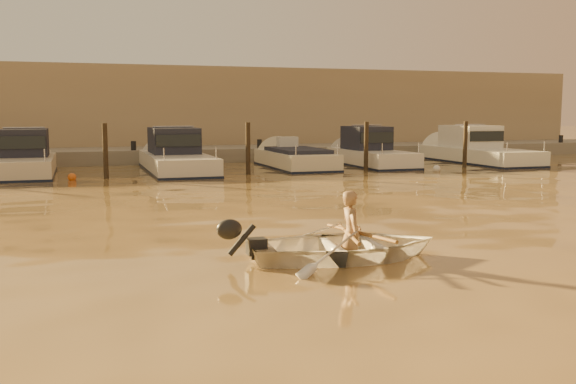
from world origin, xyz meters
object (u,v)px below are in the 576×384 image
object	(u,v)px
moored_boat_2	(176,156)
moored_boat_3	(295,163)
moored_boat_5	(478,149)
waterfront_building	(193,112)
moored_boat_4	(371,152)
dinghy	(345,246)
person	(351,234)
moored_boat_1	(25,159)

from	to	relation	value
moored_boat_2	moored_boat_3	bearing A→B (deg)	0.00
moored_boat_5	waterfront_building	bearing A→B (deg)	136.74
moored_boat_4	waterfront_building	bearing A→B (deg)	119.01
moored_boat_4	moored_boat_5	distance (m)	5.59
moored_boat_3	waterfront_building	distance (m)	11.48
dinghy	moored_boat_4	bearing A→B (deg)	-22.37
dinghy	moored_boat_2	xyz separation A→B (m)	(-0.29, 16.64, 0.42)
person	moored_boat_3	xyz separation A→B (m)	(4.72, 16.65, -0.19)
person	waterfront_building	size ratio (longest dim) A/B	0.03
moored_boat_4	waterfront_building	size ratio (longest dim) A/B	0.14
dinghy	moored_boat_4	world-z (taller)	moored_boat_4
moored_boat_2	waterfront_building	bearing A→B (deg)	76.54
dinghy	person	size ratio (longest dim) A/B	2.22
moored_boat_1	moored_boat_4	world-z (taller)	same
person	moored_boat_4	size ratio (longest dim) A/B	0.22
moored_boat_1	moored_boat_2	distance (m)	5.74
dinghy	moored_boat_3	distance (m)	17.32
moored_boat_2	moored_boat_4	world-z (taller)	same
person	moored_boat_2	xyz separation A→B (m)	(-0.39, 16.65, 0.21)
person	moored_boat_5	world-z (taller)	moored_boat_5
moored_boat_2	moored_boat_4	size ratio (longest dim) A/B	1.21
moored_boat_3	moored_boat_2	bearing A→B (deg)	180.00
dinghy	waterfront_building	xyz separation A→B (m)	(2.34, 27.64, 2.19)
dinghy	moored_boat_1	world-z (taller)	moored_boat_1
moored_boat_3	dinghy	bearing A→B (deg)	-106.17
moored_boat_1	moored_boat_2	bearing A→B (deg)	0.00
person	waterfront_building	xyz separation A→B (m)	(2.24, 27.65, 1.99)
moored_boat_4	waterfront_building	world-z (taller)	waterfront_building
waterfront_building	moored_boat_4	bearing A→B (deg)	-60.99
moored_boat_2	moored_boat_5	bearing A→B (deg)	0.00
moored_boat_2	waterfront_building	xyz separation A→B (m)	(2.63, 11.00, 1.77)
dinghy	moored_boat_4	size ratio (longest dim) A/B	0.49
dinghy	person	bearing A→B (deg)	-90.00
dinghy	moored_boat_3	world-z (taller)	moored_boat_3
moored_boat_3	moored_boat_4	distance (m)	3.64
dinghy	waterfront_building	bearing A→B (deg)	-0.31
moored_boat_2	moored_boat_4	bearing A→B (deg)	0.00
moored_boat_1	person	bearing A→B (deg)	-69.78
moored_boat_5	dinghy	bearing A→B (deg)	-130.14
person	moored_boat_4	xyz separation A→B (m)	(8.34, 16.65, 0.21)
person	moored_boat_5	size ratio (longest dim) A/B	0.18
moored_boat_1	moored_boat_5	distance (m)	20.06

